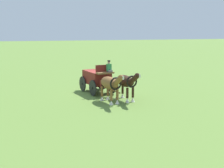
% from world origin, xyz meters
% --- Properties ---
extents(ground_plane, '(220.00, 220.00, 0.00)m').
position_xyz_m(ground_plane, '(0.00, 0.00, 0.00)').
color(ground_plane, olive).
extents(show_wagon, '(5.65, 2.48, 2.82)m').
position_xyz_m(show_wagon, '(0.14, 0.04, 1.22)').
color(show_wagon, maroon).
rests_on(show_wagon, ground).
extents(draft_horse_near, '(3.12, 1.30, 2.26)m').
position_xyz_m(draft_horse_near, '(3.43, 1.43, 1.39)').
color(draft_horse_near, '#331E14').
rests_on(draft_horse_near, ground).
extents(draft_horse_off, '(3.10, 1.33, 2.23)m').
position_xyz_m(draft_horse_off, '(3.70, 0.16, 1.36)').
color(draft_horse_off, brown).
rests_on(draft_horse_off, ground).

